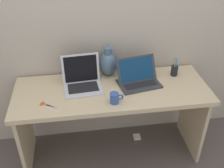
# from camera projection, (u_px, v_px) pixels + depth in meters

# --- Properties ---
(ground_plane) EXTENTS (6.00, 6.00, 0.00)m
(ground_plane) POSITION_uv_depth(u_px,v_px,m) (112.00, 151.00, 2.65)
(ground_plane) COLOR #564C47
(back_wall) EXTENTS (4.40, 0.04, 2.40)m
(back_wall) POSITION_uv_depth(u_px,v_px,m) (106.00, 23.00, 2.27)
(back_wall) COLOR #BCAD99
(back_wall) RESTS_ON ground
(desk) EXTENTS (1.64, 0.60, 0.75)m
(desk) POSITION_uv_depth(u_px,v_px,m) (112.00, 103.00, 2.32)
(desk) COLOR #D1B78C
(desk) RESTS_ON ground
(laptop_left) EXTENTS (0.33, 0.28, 0.26)m
(laptop_left) POSITION_uv_depth(u_px,v_px,m) (82.00, 79.00, 2.24)
(laptop_left) COLOR silver
(laptop_left) RESTS_ON desk
(laptop_right) EXTENTS (0.38, 0.30, 0.22)m
(laptop_right) POSITION_uv_depth(u_px,v_px,m) (138.00, 77.00, 2.29)
(laptop_right) COLOR #333338
(laptop_right) RESTS_ON desk
(green_vase) EXTENTS (0.16, 0.16, 0.27)m
(green_vase) POSITION_uv_depth(u_px,v_px,m) (108.00, 63.00, 2.37)
(green_vase) COLOR slate
(green_vase) RESTS_ON desk
(coffee_mug) EXTENTS (0.11, 0.07, 0.09)m
(coffee_mug) POSITION_uv_depth(u_px,v_px,m) (115.00, 98.00, 2.06)
(coffee_mug) COLOR #335199
(coffee_mug) RESTS_ON desk
(pen_cup) EXTENTS (0.06, 0.06, 0.19)m
(pen_cup) POSITION_uv_depth(u_px,v_px,m) (174.00, 70.00, 2.40)
(pen_cup) COLOR black
(pen_cup) RESTS_ON desk
(scissors) EXTENTS (0.14, 0.10, 0.01)m
(scissors) POSITION_uv_depth(u_px,v_px,m) (46.00, 105.00, 2.05)
(scissors) COLOR #B7B7BC
(scissors) RESTS_ON desk
(power_brick) EXTENTS (0.07, 0.07, 0.03)m
(power_brick) POSITION_uv_depth(u_px,v_px,m) (137.00, 137.00, 2.79)
(power_brick) COLOR white
(power_brick) RESTS_ON ground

